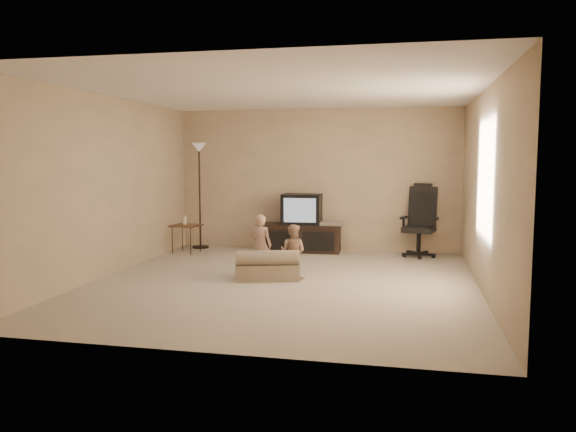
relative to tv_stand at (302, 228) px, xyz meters
name	(u,v)px	position (x,y,z in m)	size (l,w,h in m)	color
floor	(283,283)	(0.22, -2.49, -0.42)	(5.50, 5.50, 0.00)	#BEB197
room_shell	(283,168)	(0.22, -2.49, 1.10)	(5.50, 5.50, 5.50)	white
tv_stand	(302,228)	(0.00, 0.00, 0.00)	(1.43, 0.57, 1.01)	black
office_chair	(420,230)	(2.02, -0.07, 0.02)	(0.68, 0.70, 1.22)	black
side_table	(186,226)	(-1.94, -0.56, 0.05)	(0.49, 0.49, 0.66)	brown
floor_lamp	(199,172)	(-1.89, -0.01, 0.97)	(0.30, 0.30, 1.91)	black
child_sofa	(267,267)	(-0.03, -2.35, -0.25)	(0.95, 0.70, 0.42)	gray
toddler_left	(261,245)	(-0.19, -2.10, 0.01)	(0.31, 0.23, 0.86)	tan
toddler_right	(293,252)	(0.29, -2.22, -0.05)	(0.36, 0.20, 0.75)	tan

